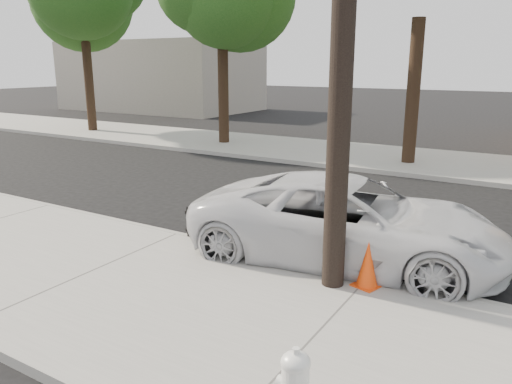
% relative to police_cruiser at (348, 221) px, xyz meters
% --- Properties ---
extents(ground, '(120.00, 120.00, 0.00)m').
position_rel_police_cruiser_xyz_m(ground, '(-3.32, 1.39, -0.77)').
color(ground, black).
rests_on(ground, ground).
extents(near_sidewalk, '(90.00, 4.40, 0.15)m').
position_rel_police_cruiser_xyz_m(near_sidewalk, '(-3.32, -2.91, -0.69)').
color(near_sidewalk, gray).
rests_on(near_sidewalk, ground).
extents(far_sidewalk, '(90.00, 5.00, 0.15)m').
position_rel_police_cruiser_xyz_m(far_sidewalk, '(-3.32, 9.89, -0.69)').
color(far_sidewalk, gray).
rests_on(far_sidewalk, ground).
extents(curb_near, '(90.00, 0.12, 0.16)m').
position_rel_police_cruiser_xyz_m(curb_near, '(-3.32, -0.71, -0.69)').
color(curb_near, '#9E9B93').
rests_on(curb_near, ground).
extents(building_far, '(14.00, 8.00, 5.00)m').
position_rel_police_cruiser_xyz_m(building_far, '(-23.32, 21.39, 1.73)').
color(building_far, gray).
rests_on(building_far, ground).
extents(police_cruiser, '(5.81, 3.27, 1.53)m').
position_rel_police_cruiser_xyz_m(police_cruiser, '(0.00, 0.00, 0.00)').
color(police_cruiser, silver).
rests_on(police_cruiser, ground).
extents(traffic_cone, '(0.46, 0.46, 0.72)m').
position_rel_police_cruiser_xyz_m(traffic_cone, '(0.76, -1.11, -0.27)').
color(traffic_cone, '#F8440D').
rests_on(traffic_cone, near_sidewalk).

